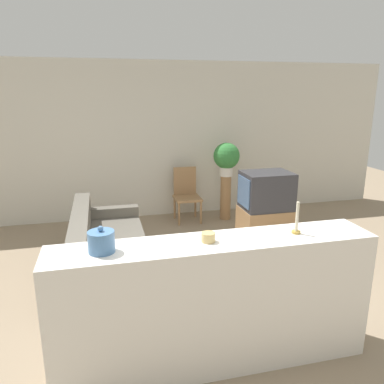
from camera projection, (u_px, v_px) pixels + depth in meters
The scene contains 12 objects.
ground_plane at pixel (197, 323), 3.65m from camera, with size 14.00×14.00×0.00m, color gray.
wall_back at pixel (148, 141), 6.51m from camera, with size 9.00×0.06×2.70m.
couch at pixel (107, 252), 4.57m from camera, with size 0.87×1.98×0.79m.
tv_stand at pixel (265, 225), 5.60m from camera, with size 0.72×0.57×0.51m.
television at pixel (266, 190), 5.46m from camera, with size 0.71×0.54×0.54m.
wooden_chair at pixel (186, 192), 6.48m from camera, with size 0.44×0.44×0.92m.
plant_stand at pixel (225, 197), 6.56m from camera, with size 0.18×0.18×0.78m.
potted_plant at pixel (226, 157), 6.37m from camera, with size 0.45×0.45×0.57m.
foreground_counter at pixel (215, 304), 2.99m from camera, with size 2.54×0.44×1.08m.
decorative_bowl at pixel (101, 242), 2.63m from camera, with size 0.19×0.19×0.20m.
candle_jar at pixel (208, 237), 2.82m from camera, with size 0.11×0.11×0.07m.
candlestick at pixel (297, 223), 2.98m from camera, with size 0.07×0.07×0.26m.
Camera 1 is at (-0.81, -3.09, 2.18)m, focal length 35.00 mm.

